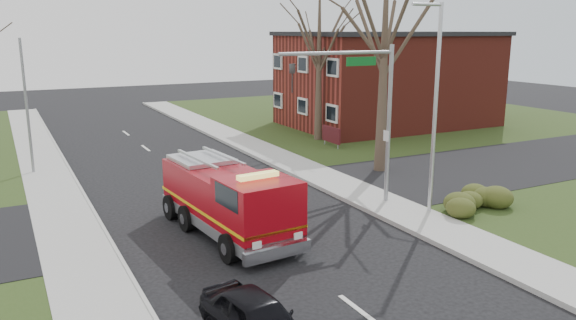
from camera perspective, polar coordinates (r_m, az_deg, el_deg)
name	(u,v)px	position (r m, az deg, el deg)	size (l,w,h in m)	color
ground	(265,239)	(20.47, -2.31, -8.05)	(120.00, 120.00, 0.00)	black
sidewalk_right	(402,212)	(23.59, 11.51, -5.22)	(2.40, 80.00, 0.15)	#9E9E98
sidewalk_left	(85,270)	(18.88, -19.91, -10.49)	(2.40, 80.00, 0.15)	#9E9E98
cross_street_right	(574,154)	(37.88, 27.05, 0.52)	(30.00, 8.00, 0.15)	black
brick_building	(388,79)	(44.64, 10.12, 8.10)	(15.40, 10.40, 7.25)	maroon
health_center_sign	(331,135)	(35.72, 4.42, 2.56)	(0.12, 2.00, 1.40)	#451015
hedge_corner	(471,198)	(24.56, 18.14, -3.65)	(2.80, 2.00, 0.90)	#2E3D16
bare_tree_near	(385,29)	(29.19, 9.83, 12.97)	(6.00, 6.00, 12.00)	#3B2F22
bare_tree_far	(319,44)	(37.53, 3.19, 11.70)	(5.25, 5.25, 10.50)	#3B2F22
traffic_signal_mast	(364,97)	(23.18, 7.78, 6.35)	(5.29, 0.18, 6.80)	gray
streetlight_pole	(434,104)	(22.84, 14.65, 5.55)	(1.48, 0.16, 8.40)	#B7BABF
utility_pole_far	(27,108)	(31.58, -25.00, 4.81)	(0.14, 0.14, 7.00)	gray
fire_engine	(229,202)	(20.60, -6.05, -4.22)	(3.19, 7.19, 2.82)	maroon
parked_car_maroon	(257,320)	(13.92, -3.15, -15.93)	(1.49, 3.69, 1.26)	black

